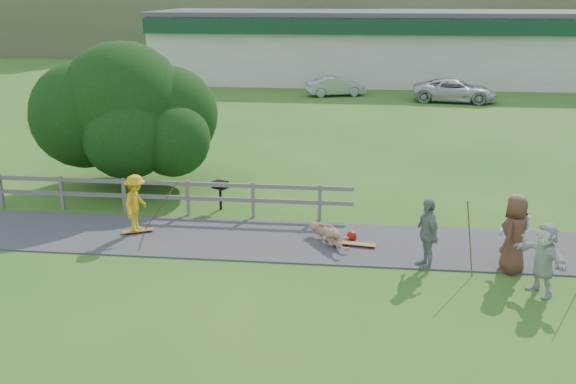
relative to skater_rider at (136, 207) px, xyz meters
name	(u,v)px	position (x,y,z in m)	size (l,w,h in m)	color
ground	(232,261)	(3.01, -1.59, -0.81)	(260.00, 260.00, 0.00)	#2D631C
path	(243,239)	(3.01, -0.09, -0.79)	(34.00, 3.00, 0.04)	#39393C
fence	(104,190)	(-1.60, 1.71, -0.09)	(15.05, 0.10, 1.10)	#5F5B54
strip_mall	(374,46)	(7.01, 33.35, 1.77)	(32.50, 10.75, 5.10)	beige
skater_rider	(136,207)	(0.00, 0.00, 0.00)	(1.05, 0.60, 1.63)	gold
skater_fallen	(329,234)	(5.39, -0.20, -0.52)	(1.63, 0.39, 0.59)	#AD785F
spectator_a	(515,232)	(9.96, -1.14, 0.12)	(0.91, 0.71, 1.87)	beige
spectator_b	(427,233)	(7.84, -1.38, 0.08)	(1.05, 0.44, 1.78)	gray
spectator_c	(514,234)	(9.89, -1.41, 0.15)	(0.94, 0.61, 1.93)	brown
spectator_d	(544,259)	(10.28, -2.57, 0.04)	(1.58, 0.50, 1.70)	beige
car_silver	(336,86)	(4.50, 25.38, -0.19)	(1.31, 3.76, 1.24)	#A1A4A8
car_white	(455,90)	(11.84, 23.85, -0.12)	(2.31, 5.02, 1.39)	silver
tree	(126,137)	(-1.86, 4.57, 0.93)	(6.87, 6.87, 3.48)	black
bbq	(220,195)	(1.88, 2.34, -0.35)	(0.42, 0.32, 0.92)	black
longboard_rider	(138,232)	(0.00, 0.00, -0.76)	(0.87, 0.21, 0.10)	olive
longboard_fallen	(359,246)	(6.19, -0.30, -0.76)	(0.91, 0.22, 0.10)	olive
helmet	(352,236)	(5.99, 0.15, -0.67)	(0.28, 0.28, 0.28)	#AC1508
pole_rider	(161,200)	(0.60, 0.40, 0.09)	(0.03, 0.03, 1.81)	brown
pole_spec_left	(470,239)	(8.78, -1.82, 0.14)	(0.03, 0.03, 1.91)	brown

